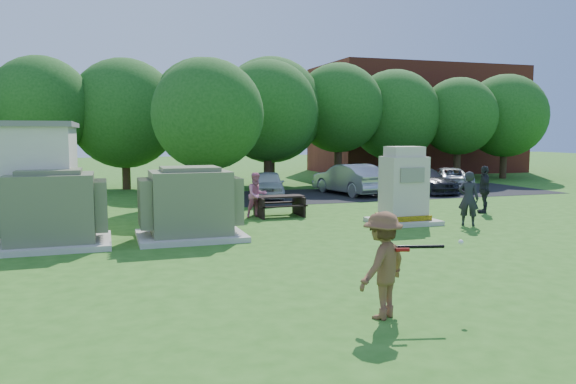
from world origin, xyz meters
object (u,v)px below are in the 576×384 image
object	(u,v)px
picnic_table	(279,203)
car_silver_b	(449,179)
person_by_generator	(468,199)
person_at_picnic	(257,195)
batter	(383,265)
transformer_right	(190,205)
generator_cabinet	(404,190)
car_white	(268,184)
car_dark	(423,180)
transformer_left	(51,210)
car_silver_a	(349,179)
person_walking_right	(484,189)

from	to	relation	value
picnic_table	car_silver_b	xyz separation A→B (m)	(11.42, 6.26, 0.12)
person_by_generator	person_at_picnic	world-z (taller)	person_by_generator
batter	person_at_picnic	xyz separation A→B (m)	(0.88, 11.23, -0.08)
transformer_right	generator_cabinet	distance (m)	7.19
car_white	picnic_table	bearing A→B (deg)	-86.44
picnic_table	batter	xyz separation A→B (m)	(-1.73, -11.26, 0.41)
picnic_table	person_at_picnic	distance (m)	0.92
person_by_generator	car_silver_b	distance (m)	11.88
generator_cabinet	picnic_table	world-z (taller)	generator_cabinet
generator_cabinet	car_dark	world-z (taller)	generator_cabinet
generator_cabinet	person_by_generator	bearing A→B (deg)	-31.27
picnic_table	person_at_picnic	size ratio (longest dim) A/B	1.09
generator_cabinet	car_silver_b	xyz separation A→B (m)	(7.93, 9.08, -0.54)
transformer_left	car_silver_b	xyz separation A→B (m)	(18.81, 9.52, -0.38)
transformer_right	batter	world-z (taller)	transformer_right
picnic_table	person_by_generator	size ratio (longest dim) A/B	0.98
batter	person_at_picnic	bearing A→B (deg)	-125.79
car_silver_a	person_by_generator	bearing A→B (deg)	79.39
batter	car_silver_a	world-z (taller)	batter
person_walking_right	car_silver_b	xyz separation A→B (m)	(3.80, 7.88, -0.31)
generator_cabinet	batter	world-z (taller)	generator_cabinet
car_silver_b	car_white	bearing A→B (deg)	27.68
batter	car_white	distance (m)	17.18
car_dark	car_silver_b	bearing A→B (deg)	18.15
transformer_right	car_silver_b	distance (m)	17.86
person_at_picnic	person_walking_right	size ratio (longest dim) A/B	0.90
person_at_picnic	car_white	bearing A→B (deg)	58.60
generator_cabinet	car_dark	xyz separation A→B (m)	(5.83, 8.21, -0.50)
person_at_picnic	person_walking_right	xyz separation A→B (m)	(8.47, -1.60, 0.09)
person_walking_right	person_at_picnic	bearing A→B (deg)	-69.06
picnic_table	person_walking_right	bearing A→B (deg)	-12.06
person_by_generator	car_dark	distance (m)	10.14
generator_cabinet	person_by_generator	world-z (taller)	generator_cabinet
transformer_right	car_dark	distance (m)	15.63
transformer_left	person_by_generator	distance (m)	12.68
transformer_left	batter	distance (m)	9.81
car_silver_b	car_silver_a	bearing A→B (deg)	28.41
person_walking_right	car_white	distance (m)	9.70
batter	person_at_picnic	world-z (taller)	batter
person_walking_right	car_silver_b	distance (m)	8.76
batter	car_silver_a	size ratio (longest dim) A/B	0.39
batter	person_walking_right	world-z (taller)	person_walking_right
transformer_left	batter	bearing A→B (deg)	-54.69
generator_cabinet	car_dark	bearing A→B (deg)	54.61
picnic_table	generator_cabinet	bearing A→B (deg)	-39.06
transformer_left	car_silver_b	size ratio (longest dim) A/B	0.70
car_white	person_at_picnic	bearing A→B (deg)	-94.29
generator_cabinet	car_white	size ratio (longest dim) A/B	0.70
transformer_right	car_dark	bearing A→B (deg)	33.60
transformer_right	person_walking_right	world-z (taller)	transformer_right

